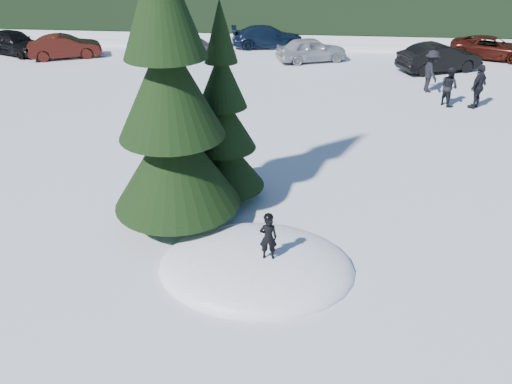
# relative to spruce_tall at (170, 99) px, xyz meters

# --- Properties ---
(ground) EXTENTS (200.00, 200.00, 0.00)m
(ground) POSITION_rel_spruce_tall_xyz_m (2.20, -1.80, -3.32)
(ground) COLOR white
(ground) RESTS_ON ground
(snow_mound) EXTENTS (4.48, 3.52, 0.96)m
(snow_mound) POSITION_rel_spruce_tall_xyz_m (2.20, -1.80, -3.32)
(snow_mound) COLOR white
(snow_mound) RESTS_ON ground
(spruce_tall) EXTENTS (3.20, 3.20, 8.60)m
(spruce_tall) POSITION_rel_spruce_tall_xyz_m (0.00, 0.00, 0.00)
(spruce_tall) COLOR #321E10
(spruce_tall) RESTS_ON ground
(spruce_short) EXTENTS (2.20, 2.20, 5.37)m
(spruce_short) POSITION_rel_spruce_tall_xyz_m (1.00, 1.40, -1.22)
(spruce_short) COLOR #321E10
(spruce_short) RESTS_ON ground
(child_skier) EXTENTS (0.39, 0.27, 1.04)m
(child_skier) POSITION_rel_spruce_tall_xyz_m (2.48, -2.05, -2.32)
(child_skier) COLOR black
(child_skier) RESTS_ON snow_mound
(adult_0) EXTENTS (0.93, 0.99, 1.63)m
(adult_0) POSITION_rel_spruce_tall_xyz_m (9.17, 10.35, -2.50)
(adult_0) COLOR black
(adult_0) RESTS_ON ground
(adult_1) EXTENTS (1.06, 1.08, 1.83)m
(adult_1) POSITION_rel_spruce_tall_xyz_m (10.28, 10.10, -2.40)
(adult_1) COLOR black
(adult_1) RESTS_ON ground
(adult_2) EXTENTS (0.86, 1.31, 1.89)m
(adult_2) POSITION_rel_spruce_tall_xyz_m (8.79, 12.23, -2.37)
(adult_2) COLOR black
(adult_2) RESTS_ON ground
(car_0) EXTENTS (4.47, 3.12, 1.41)m
(car_0) POSITION_rel_spruce_tall_xyz_m (-13.99, 17.36, -2.61)
(car_0) COLOR black
(car_0) RESTS_ON ground
(car_1) EXTENTS (4.17, 2.89, 1.30)m
(car_1) POSITION_rel_spruce_tall_xyz_m (-10.58, 16.77, -2.67)
(car_1) COLOR #330E09
(car_1) RESTS_ON ground
(car_2) EXTENTS (4.88, 2.71, 1.29)m
(car_2) POSITION_rel_spruce_tall_xyz_m (-4.70, 17.96, -2.67)
(car_2) COLOR #575960
(car_2) RESTS_ON ground
(car_3) EXTENTS (4.72, 2.54, 1.30)m
(car_3) POSITION_rel_spruce_tall_xyz_m (0.72, 20.62, -2.67)
(car_3) COLOR black
(car_3) RESTS_ON ground
(car_4) EXTENTS (4.18, 2.84, 1.32)m
(car_4) POSITION_rel_spruce_tall_xyz_m (3.40, 17.35, -2.66)
(car_4) COLOR #9CA1A5
(car_4) RESTS_ON ground
(car_5) EXTENTS (4.58, 3.09, 1.43)m
(car_5) POSITION_rel_spruce_tall_xyz_m (10.01, 15.88, -2.61)
(car_5) COLOR black
(car_5) RESTS_ON ground
(car_6) EXTENTS (4.81, 3.41, 1.22)m
(car_6) POSITION_rel_spruce_tall_xyz_m (13.56, 19.01, -2.71)
(car_6) COLOR #370F0A
(car_6) RESTS_ON ground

